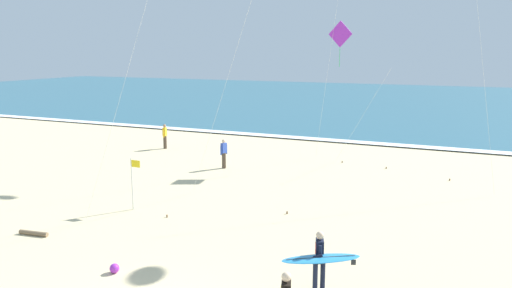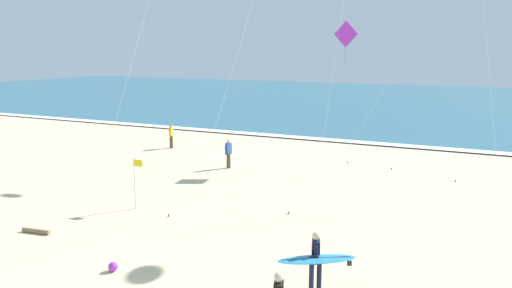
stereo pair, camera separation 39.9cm
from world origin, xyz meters
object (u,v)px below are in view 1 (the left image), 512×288
object	(u,v)px
beach_ball	(114,268)
driftwood_log	(34,233)
bystander_blue_top	(224,153)
kite_diamond_violet_far	(341,37)
bystander_yellow_top	(165,136)
lifeguard_flag	(133,179)
surfer_trailing	(320,258)

from	to	relation	value
beach_ball	driftwood_log	bearing A→B (deg)	164.88
bystander_blue_top	driftwood_log	size ratio (longest dim) A/B	1.44
kite_diamond_violet_far	bystander_yellow_top	world-z (taller)	kite_diamond_violet_far
bystander_blue_top	lifeguard_flag	xyz separation A→B (m)	(-0.04, -7.71, 0.45)
bystander_yellow_top	lifeguard_flag	size ratio (longest dim) A/B	0.76
surfer_trailing	lifeguard_flag	bearing A→B (deg)	156.44
kite_diamond_violet_far	lifeguard_flag	xyz separation A→B (m)	(-5.26, -11.76, -5.69)
beach_ball	bystander_yellow_top	bearing A→B (deg)	119.48
beach_ball	bystander_blue_top	bearing A→B (deg)	103.35
bystander_blue_top	driftwood_log	bearing A→B (deg)	-97.47
surfer_trailing	kite_diamond_violet_far	distance (m)	17.04
bystander_yellow_top	driftwood_log	distance (m)	15.33
bystander_yellow_top	beach_ball	bearing A→B (deg)	-60.52
lifeguard_flag	surfer_trailing	bearing A→B (deg)	-23.56
surfer_trailing	beach_ball	bearing A→B (deg)	-169.66
bystander_yellow_top	beach_ball	distance (m)	18.22
kite_diamond_violet_far	driftwood_log	size ratio (longest dim) A/B	7.12
bystander_blue_top	beach_ball	distance (m)	12.96
surfer_trailing	beach_ball	size ratio (longest dim) A/B	7.30
beach_ball	surfer_trailing	bearing A→B (deg)	10.34
bystander_yellow_top	kite_diamond_violet_far	bearing A→B (deg)	4.03
surfer_trailing	driftwood_log	distance (m)	10.28
kite_diamond_violet_far	beach_ball	bearing A→B (deg)	-97.60
surfer_trailing	driftwood_log	world-z (taller)	surfer_trailing
kite_diamond_violet_far	driftwood_log	distance (m)	18.17
surfer_trailing	beach_ball	distance (m)	5.92
lifeguard_flag	driftwood_log	world-z (taller)	lifeguard_flag
kite_diamond_violet_far	beach_ball	distance (m)	18.12
kite_diamond_violet_far	bystander_yellow_top	distance (m)	12.79
surfer_trailing	lifeguard_flag	xyz separation A→B (m)	(-8.79, 3.83, 0.22)
beach_ball	driftwood_log	size ratio (longest dim) A/B	0.25
lifeguard_flag	bystander_yellow_top	bearing A→B (deg)	118.39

